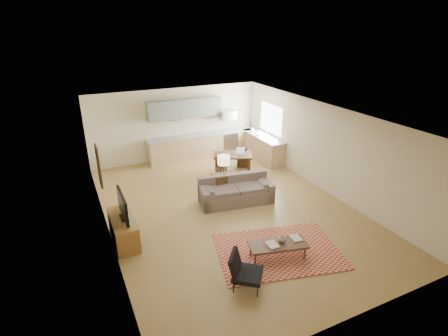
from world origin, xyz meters
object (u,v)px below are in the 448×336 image
armchair (248,271)px  coffee_table (278,251)px  sofa (236,190)px  console_table (224,185)px  tv_credenza (123,230)px  dining_table (232,163)px

armchair → coffee_table: bearing=-25.6°
sofa → console_table: (-0.18, 0.48, -0.01)m
tv_credenza → dining_table: size_ratio=1.04×
sofa → tv_credenza: (-3.35, -0.59, -0.07)m
sofa → armchair: (-1.42, -3.27, -0.01)m
dining_table → tv_credenza: bearing=-123.7°
sofa → coffee_table: 2.78m
console_table → dining_table: (1.07, 1.55, -0.04)m
sofa → dining_table: 2.22m
coffee_table → console_table: size_ratio=1.75×
tv_credenza → coffee_table: bearing=-36.0°
armchair → console_table: 3.95m
coffee_table → tv_credenza: tv_credenza is taller
armchair → tv_credenza: (-1.92, 2.67, -0.06)m
coffee_table → armchair: size_ratio=1.73×
sofa → armchair: bearing=-104.5°
tv_credenza → console_table: console_table is taller
sofa → armchair: sofa is taller
tv_credenza → console_table: bearing=18.7°
sofa → coffee_table: (-0.37, -2.75, -0.19)m
dining_table → coffee_table: bearing=-80.4°
coffee_table → armchair: armchair is taller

